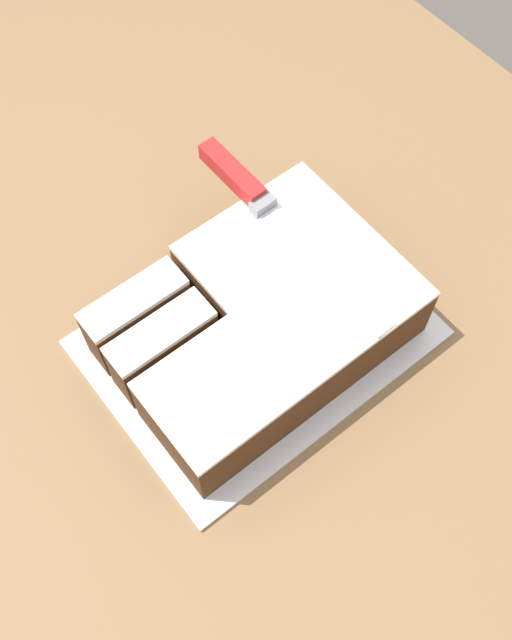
% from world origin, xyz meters
% --- Properties ---
extents(ground_plane, '(8.00, 8.00, 0.00)m').
position_xyz_m(ground_plane, '(0.00, 0.00, 0.00)').
color(ground_plane, '#4C4742').
extents(countertop, '(1.40, 1.10, 0.92)m').
position_xyz_m(countertop, '(0.00, 0.00, 0.46)').
color(countertop, brown).
rests_on(countertop, ground_plane).
extents(cake_board, '(0.28, 0.37, 0.01)m').
position_xyz_m(cake_board, '(0.01, -0.00, 0.92)').
color(cake_board, silver).
rests_on(cake_board, countertop).
extents(cake, '(0.23, 0.32, 0.09)m').
position_xyz_m(cake, '(0.01, 0.00, 0.96)').
color(cake, '#472814').
rests_on(cake, cake_board).
extents(knife, '(0.31, 0.03, 0.02)m').
position_xyz_m(knife, '(-0.09, 0.08, 1.02)').
color(knife, silver).
rests_on(knife, cake).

